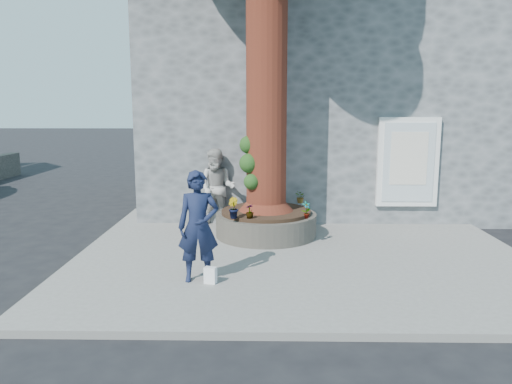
{
  "coord_description": "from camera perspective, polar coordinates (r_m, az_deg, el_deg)",
  "views": [
    {
      "loc": [
        0.77,
        -9.17,
        3.07
      ],
      "look_at": [
        0.58,
        1.36,
        1.25
      ],
      "focal_mm": 35.0,
      "sensor_mm": 36.0,
      "label": 1
    }
  ],
  "objects": [
    {
      "name": "man",
      "position": [
        8.47,
        -6.6,
        -3.93
      ],
      "size": [
        0.74,
        0.53,
        1.9
      ],
      "primitive_type": "imported",
      "rotation": [
        0.0,
        0.0,
        0.11
      ],
      "color": "#131A34",
      "rests_on": "pavement"
    },
    {
      "name": "woman",
      "position": [
        12.28,
        -4.47,
        0.47
      ],
      "size": [
        1.07,
        0.92,
        1.93
      ],
      "primitive_type": "imported",
      "rotation": [
        0.0,
        0.0,
        -0.22
      ],
      "color": "#ACAAA5",
      "rests_on": "pavement"
    },
    {
      "name": "shopping_bag",
      "position": [
        8.54,
        -5.23,
        -9.45
      ],
      "size": [
        0.23,
        0.17,
        0.28
      ],
      "primitive_type": "cube",
      "rotation": [
        0.0,
        0.0,
        -0.28
      ],
      "color": "white",
      "rests_on": "pavement"
    },
    {
      "name": "plant_b",
      "position": [
        10.56,
        -2.65,
        -1.83
      ],
      "size": [
        0.33,
        0.34,
        0.45
      ],
      "primitive_type": "imported",
      "rotation": [
        0.0,
        0.0,
        2.16
      ],
      "color": "gray",
      "rests_on": "planter"
    },
    {
      "name": "ground",
      "position": [
        9.7,
        -3.61,
        -8.67
      ],
      "size": [
        120.0,
        120.0,
        0.0
      ],
      "primitive_type": "plane",
      "color": "black",
      "rests_on": "ground"
    },
    {
      "name": "planter",
      "position": [
        11.48,
        1.16,
        -3.58
      ],
      "size": [
        2.3,
        2.3,
        0.6
      ],
      "color": "black",
      "rests_on": "pavement"
    },
    {
      "name": "yellow_line",
      "position": [
        11.29,
        -18.91,
        -6.51
      ],
      "size": [
        0.1,
        30.0,
        0.01
      ],
      "primitive_type": "cube",
      "color": "yellow",
      "rests_on": "ground"
    },
    {
      "name": "plant_c",
      "position": [
        10.56,
        -0.72,
        -2.22
      ],
      "size": [
        0.24,
        0.24,
        0.3
      ],
      "primitive_type": "imported",
      "rotation": [
        0.0,
        0.0,
        3.74
      ],
      "color": "gray",
      "rests_on": "planter"
    },
    {
      "name": "plant_a",
      "position": [
        10.58,
        5.79,
        -2.05
      ],
      "size": [
        0.24,
        0.21,
        0.37
      ],
      "primitive_type": "imported",
      "rotation": [
        0.0,
        0.0,
        0.52
      ],
      "color": "gray",
      "rests_on": "planter"
    },
    {
      "name": "plant_d",
      "position": [
        12.25,
        5.14,
        -0.57
      ],
      "size": [
        0.35,
        0.36,
        0.3
      ],
      "primitive_type": "imported",
      "rotation": [
        0.0,
        0.0,
        5.32
      ],
      "color": "gray",
      "rests_on": "planter"
    },
    {
      "name": "pavement",
      "position": [
        10.63,
        4.96,
        -6.68
      ],
      "size": [
        9.0,
        8.0,
        0.12
      ],
      "primitive_type": "cube",
      "color": "slate",
      "rests_on": "ground"
    },
    {
      "name": "stone_shop",
      "position": [
        16.46,
        7.18,
        10.05
      ],
      "size": [
        10.3,
        8.3,
        6.3
      ],
      "color": "#515456",
      "rests_on": "ground"
    }
  ]
}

